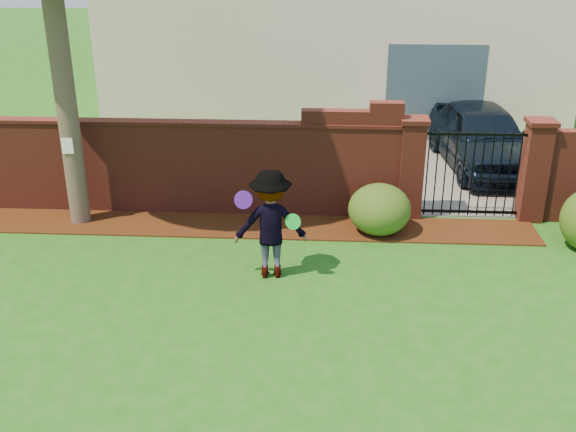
# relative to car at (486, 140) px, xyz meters

# --- Properties ---
(ground) EXTENTS (80.00, 80.00, 0.01)m
(ground) POSITION_rel_car_xyz_m (-4.33, -6.74, -0.72)
(ground) COLOR #215B16
(ground) RESTS_ON ground
(mulch_bed) EXTENTS (11.10, 1.08, 0.03)m
(mulch_bed) POSITION_rel_car_xyz_m (-5.28, -3.40, -0.70)
(mulch_bed) COLOR #351809
(mulch_bed) RESTS_ON ground
(brick_wall) EXTENTS (8.70, 0.31, 2.16)m
(brick_wall) POSITION_rel_car_xyz_m (-6.34, -2.74, 0.22)
(brick_wall) COLOR maroon
(brick_wall) RESTS_ON ground
(pillar_left) EXTENTS (0.50, 0.50, 1.88)m
(pillar_left) POSITION_rel_car_xyz_m (-1.93, -2.74, 0.24)
(pillar_left) COLOR maroon
(pillar_left) RESTS_ON ground
(pillar_right) EXTENTS (0.50, 0.50, 1.88)m
(pillar_right) POSITION_rel_car_xyz_m (0.27, -2.74, 0.24)
(pillar_right) COLOR maroon
(pillar_right) RESTS_ON ground
(iron_gate) EXTENTS (1.78, 0.03, 1.60)m
(iron_gate) POSITION_rel_car_xyz_m (-0.83, -2.74, 0.14)
(iron_gate) COLOR black
(iron_gate) RESTS_ON ground
(driveway) EXTENTS (3.20, 8.00, 0.01)m
(driveway) POSITION_rel_car_xyz_m (-0.83, 1.26, -0.71)
(driveway) COLOR slate
(driveway) RESTS_ON ground
(car) EXTENTS (2.06, 4.31, 1.42)m
(car) POSITION_rel_car_xyz_m (0.00, 0.00, 0.00)
(car) COLOR black
(car) RESTS_ON ground
(paper_notice) EXTENTS (0.20, 0.01, 0.28)m
(paper_notice) POSITION_rel_car_xyz_m (-7.93, -3.53, 0.79)
(paper_notice) COLOR white
(paper_notice) RESTS_ON tree
(shrub_left) EXTENTS (1.09, 1.09, 0.90)m
(shrub_left) POSITION_rel_car_xyz_m (-2.53, -3.52, -0.26)
(shrub_left) COLOR #274E17
(shrub_left) RESTS_ON ground
(man) EXTENTS (1.16, 0.74, 1.70)m
(man) POSITION_rel_car_xyz_m (-4.29, -5.23, 0.14)
(man) COLOR gray
(man) RESTS_ON ground
(frisbee_purple) EXTENTS (0.28, 0.18, 0.27)m
(frisbee_purple) POSITION_rel_car_xyz_m (-4.66, -5.41, 0.61)
(frisbee_purple) COLOR #691FC2
(frisbee_purple) RESTS_ON man
(frisbee_green) EXTENTS (0.25, 0.13, 0.24)m
(frisbee_green) POSITION_rel_car_xyz_m (-3.94, -5.38, 0.27)
(frisbee_green) COLOR green
(frisbee_green) RESTS_ON man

